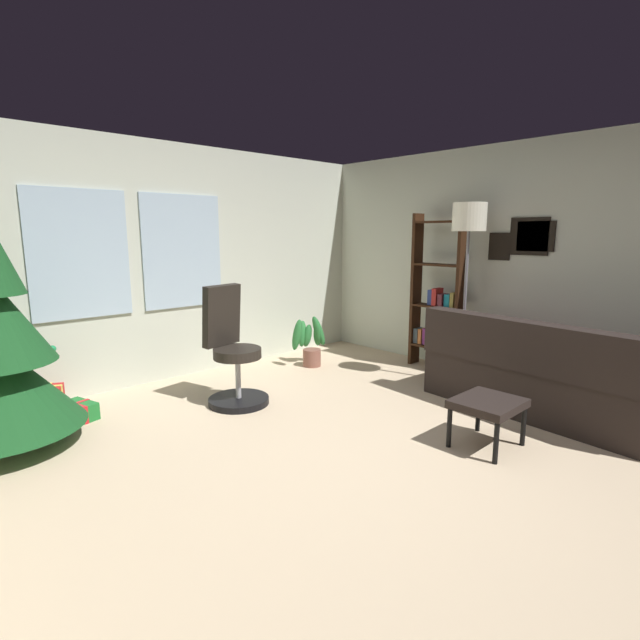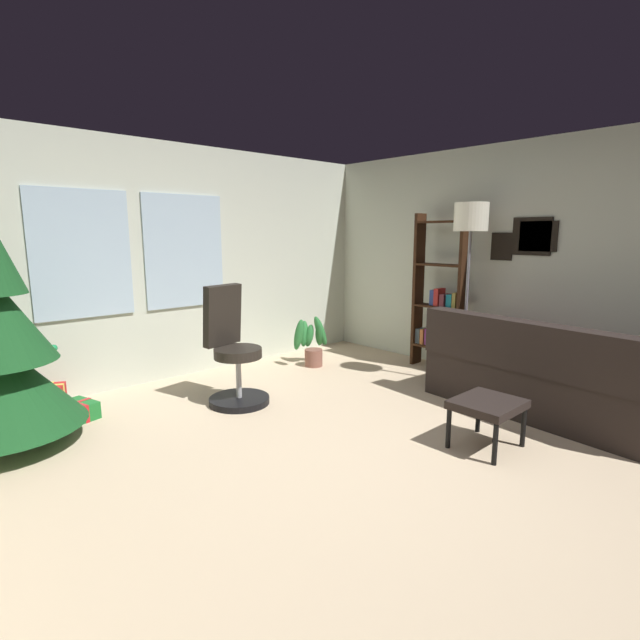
{
  "view_description": "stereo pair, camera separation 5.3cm",
  "coord_description": "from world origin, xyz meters",
  "px_view_note": "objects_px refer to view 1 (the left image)",
  "views": [
    {
      "loc": [
        -2.38,
        -2.07,
        1.58
      ],
      "look_at": [
        0.38,
        0.86,
        0.84
      ],
      "focal_mm": 26.99,
      "sensor_mm": 36.0,
      "label": 1
    },
    {
      "loc": [
        -2.34,
        -2.1,
        1.58
      ],
      "look_at": [
        0.38,
        0.86,
        0.84
      ],
      "focal_mm": 26.99,
      "sensor_mm": 36.0,
      "label": 2
    }
  ],
  "objects_px": {
    "office_chair": "(233,358)",
    "potted_plant": "(310,342)",
    "couch": "(561,379)",
    "footstool": "(488,406)",
    "bookshelf": "(437,301)",
    "floor_lamp": "(469,232)",
    "gift_box_red": "(49,400)",
    "gift_box_green": "(75,412)"
  },
  "relations": [
    {
      "from": "floor_lamp",
      "to": "bookshelf",
      "type": "bearing_deg",
      "value": 59.56
    },
    {
      "from": "floor_lamp",
      "to": "footstool",
      "type": "bearing_deg",
      "value": -142.78
    },
    {
      "from": "gift_box_red",
      "to": "gift_box_green",
      "type": "height_order",
      "value": "gift_box_red"
    },
    {
      "from": "couch",
      "to": "potted_plant",
      "type": "height_order",
      "value": "couch"
    },
    {
      "from": "footstool",
      "to": "potted_plant",
      "type": "height_order",
      "value": "potted_plant"
    },
    {
      "from": "couch",
      "to": "gift_box_red",
      "type": "height_order",
      "value": "couch"
    },
    {
      "from": "gift_box_green",
      "to": "potted_plant",
      "type": "height_order",
      "value": "potted_plant"
    },
    {
      "from": "bookshelf",
      "to": "floor_lamp",
      "type": "distance_m",
      "value": 1.0
    },
    {
      "from": "gift_box_green",
      "to": "office_chair",
      "type": "bearing_deg",
      "value": -24.34
    },
    {
      "from": "gift_box_green",
      "to": "floor_lamp",
      "type": "xyz_separation_m",
      "value": [
        3.32,
        -1.7,
        1.51
      ]
    },
    {
      "from": "footstool",
      "to": "bookshelf",
      "type": "xyz_separation_m",
      "value": [
        1.55,
        1.47,
        0.48
      ]
    },
    {
      "from": "floor_lamp",
      "to": "potted_plant",
      "type": "bearing_deg",
      "value": 112.21
    },
    {
      "from": "office_chair",
      "to": "floor_lamp",
      "type": "height_order",
      "value": "floor_lamp"
    },
    {
      "from": "office_chair",
      "to": "floor_lamp",
      "type": "distance_m",
      "value": 2.64
    },
    {
      "from": "couch",
      "to": "floor_lamp",
      "type": "bearing_deg",
      "value": 84.14
    },
    {
      "from": "bookshelf",
      "to": "potted_plant",
      "type": "distance_m",
      "value": 1.58
    },
    {
      "from": "potted_plant",
      "to": "couch",
      "type": "bearing_deg",
      "value": -78.11
    },
    {
      "from": "floor_lamp",
      "to": "gift_box_green",
      "type": "bearing_deg",
      "value": 152.82
    },
    {
      "from": "office_chair",
      "to": "bookshelf",
      "type": "height_order",
      "value": "bookshelf"
    },
    {
      "from": "couch",
      "to": "floor_lamp",
      "type": "xyz_separation_m",
      "value": [
        0.11,
        1.04,
        1.28
      ]
    },
    {
      "from": "footstool",
      "to": "gift_box_green",
      "type": "xyz_separation_m",
      "value": [
        -2.08,
        2.65,
        -0.24
      ]
    },
    {
      "from": "couch",
      "to": "footstool",
      "type": "relative_size",
      "value": 4.33
    },
    {
      "from": "bookshelf",
      "to": "floor_lamp",
      "type": "height_order",
      "value": "floor_lamp"
    },
    {
      "from": "gift_box_green",
      "to": "office_chair",
      "type": "distance_m",
      "value": 1.4
    },
    {
      "from": "gift_box_red",
      "to": "potted_plant",
      "type": "relative_size",
      "value": 0.48
    },
    {
      "from": "potted_plant",
      "to": "gift_box_red",
      "type": "bearing_deg",
      "value": 172.12
    },
    {
      "from": "footstool",
      "to": "floor_lamp",
      "type": "distance_m",
      "value": 2.01
    },
    {
      "from": "gift_box_red",
      "to": "potted_plant",
      "type": "height_order",
      "value": "potted_plant"
    },
    {
      "from": "footstool",
      "to": "gift_box_green",
      "type": "bearing_deg",
      "value": 128.12
    },
    {
      "from": "gift_box_green",
      "to": "office_chair",
      "type": "height_order",
      "value": "office_chair"
    },
    {
      "from": "gift_box_red",
      "to": "potted_plant",
      "type": "xyz_separation_m",
      "value": [
        2.76,
        -0.38,
        0.15
      ]
    },
    {
      "from": "couch",
      "to": "office_chair",
      "type": "xyz_separation_m",
      "value": [
        -1.98,
        2.19,
        0.13
      ]
    },
    {
      "from": "couch",
      "to": "potted_plant",
      "type": "xyz_separation_m",
      "value": [
        -0.57,
        2.69,
        -0.03
      ]
    },
    {
      "from": "couch",
      "to": "footstool",
      "type": "distance_m",
      "value": 1.14
    },
    {
      "from": "potted_plant",
      "to": "footstool",
      "type": "bearing_deg",
      "value": -102.38
    },
    {
      "from": "office_chair",
      "to": "bookshelf",
      "type": "relative_size",
      "value": 0.62
    },
    {
      "from": "gift_box_green",
      "to": "couch",
      "type": "bearing_deg",
      "value": -40.52
    },
    {
      "from": "office_chair",
      "to": "potted_plant",
      "type": "distance_m",
      "value": 1.51
    },
    {
      "from": "footstool",
      "to": "potted_plant",
      "type": "distance_m",
      "value": 2.65
    },
    {
      "from": "office_chair",
      "to": "bookshelf",
      "type": "bearing_deg",
      "value": -14.55
    },
    {
      "from": "gift_box_red",
      "to": "floor_lamp",
      "type": "height_order",
      "value": "floor_lamp"
    },
    {
      "from": "footstool",
      "to": "floor_lamp",
      "type": "relative_size",
      "value": 0.26
    }
  ]
}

